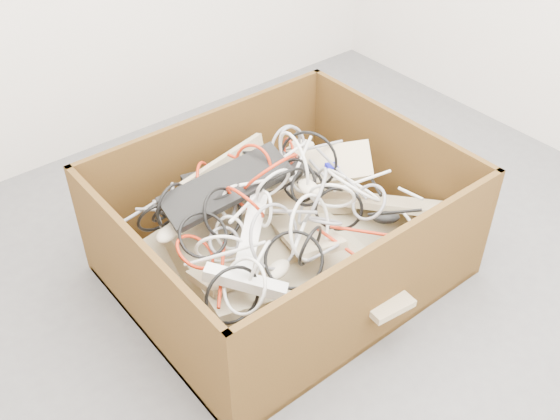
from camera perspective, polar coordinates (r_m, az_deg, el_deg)
ground at (r=2.63m, az=5.33°, el=-5.92°), size 3.00×3.00×0.00m
cardboard_box at (r=2.55m, az=-0.03°, el=-3.33°), size 1.22×1.02×0.52m
keyboard_pile at (r=2.50m, az=0.29°, el=-0.02°), size 1.02×0.97×0.41m
mice_scatter at (r=2.41m, az=-2.36°, el=0.59°), size 0.85×0.65×0.23m
power_strip_left at (r=2.24m, az=-2.59°, el=-2.22°), size 0.29×0.27×0.14m
power_strip_right at (r=2.12m, az=-3.07°, el=-6.33°), size 0.22×0.25×0.09m
vga_plug at (r=2.56m, az=4.57°, el=3.79°), size 0.06×0.05×0.03m
cable_tangle at (r=2.32m, az=-0.83°, el=0.58°), size 0.99×0.80×0.48m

